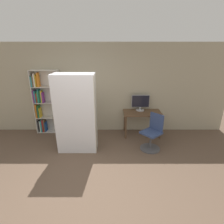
% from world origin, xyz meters
% --- Properties ---
extents(ground_plane, '(16.00, 16.00, 0.00)m').
position_xyz_m(ground_plane, '(0.00, 0.00, 0.00)').
color(ground_plane, brown).
extents(wall_back, '(8.00, 0.06, 2.70)m').
position_xyz_m(wall_back, '(0.00, 2.74, 1.35)').
color(wall_back, tan).
rests_on(wall_back, ground).
extents(desk, '(1.13, 0.65, 0.72)m').
position_xyz_m(desk, '(1.36, 2.39, 0.62)').
color(desk, brown).
rests_on(desk, ground).
extents(monitor, '(0.54, 0.26, 0.49)m').
position_xyz_m(monitor, '(1.31, 2.57, 0.98)').
color(monitor, '#B7B7BC').
rests_on(monitor, desk).
extents(office_chair, '(0.62, 0.62, 0.95)m').
position_xyz_m(office_chair, '(1.50, 1.56, 0.39)').
color(office_chair, '#4C4C51').
rests_on(office_chair, ground).
extents(bookshelf, '(0.80, 0.27, 1.94)m').
position_xyz_m(bookshelf, '(-1.62, 2.61, 0.95)').
color(bookshelf, beige).
rests_on(bookshelf, ground).
extents(mattress_near, '(0.98, 0.24, 1.98)m').
position_xyz_m(mattress_near, '(-0.43, 1.37, 0.99)').
color(mattress_near, silver).
rests_on(mattress_near, ground).
extents(mattress_far, '(0.98, 0.23, 1.98)m').
position_xyz_m(mattress_far, '(-0.43, 1.65, 0.99)').
color(mattress_far, silver).
rests_on(mattress_far, ground).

